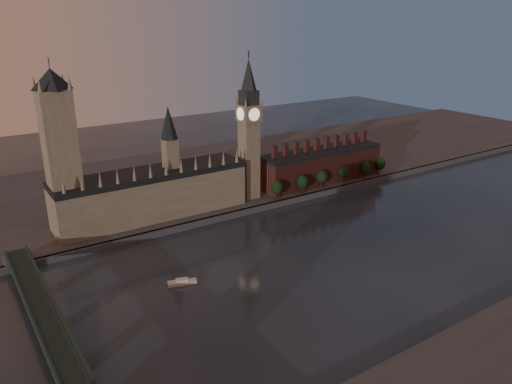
{
  "coord_description": "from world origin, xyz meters",
  "views": [
    {
      "loc": [
        -181.43,
        -189.07,
        134.2
      ],
      "look_at": [
        -20.19,
        55.0,
        30.11
      ],
      "focal_mm": 35.0,
      "sensor_mm": 36.0,
      "label": 1
    }
  ],
  "objects_px": {
    "westminster_bridge": "(58,345)",
    "victoria_tower": "(60,149)",
    "river_boat": "(182,282)",
    "big_ben": "(249,128)"
  },
  "relations": [
    {
      "from": "westminster_bridge",
      "to": "victoria_tower",
      "type": "bearing_deg",
      "value": 73.44
    },
    {
      "from": "westminster_bridge",
      "to": "big_ben",
      "type": "bearing_deg",
      "value": 34.33
    },
    {
      "from": "big_ben",
      "to": "river_boat",
      "type": "height_order",
      "value": "big_ben"
    },
    {
      "from": "westminster_bridge",
      "to": "river_boat",
      "type": "bearing_deg",
      "value": 22.65
    },
    {
      "from": "big_ben",
      "to": "westminster_bridge",
      "type": "distance_m",
      "value": 205.83
    },
    {
      "from": "victoria_tower",
      "to": "big_ben",
      "type": "relative_size",
      "value": 1.01
    },
    {
      "from": "big_ben",
      "to": "river_boat",
      "type": "relative_size",
      "value": 6.8
    },
    {
      "from": "victoria_tower",
      "to": "westminster_bridge",
      "type": "bearing_deg",
      "value": -106.56
    },
    {
      "from": "victoria_tower",
      "to": "westminster_bridge",
      "type": "relative_size",
      "value": 0.54
    },
    {
      "from": "victoria_tower",
      "to": "river_boat",
      "type": "relative_size",
      "value": 6.86
    }
  ]
}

